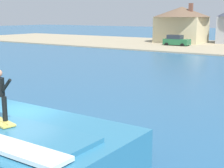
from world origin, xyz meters
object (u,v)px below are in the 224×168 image
surfer (0,92)px  house_with_chimney (181,22)px  wave_crest (13,143)px  car_near_shore (176,41)px

surfer → house_with_chimney: size_ratio=0.17×
wave_crest → surfer: size_ratio=4.80×
wave_crest → car_near_shore: car_near_shore is taller
wave_crest → house_with_chimney: size_ratio=0.80×
house_with_chimney → surfer: bearing=-72.8°
wave_crest → house_with_chimney: 52.57m
wave_crest → surfer: bearing=-137.0°
surfer → car_near_shore: size_ratio=0.40×
wave_crest → surfer: 1.79m
wave_crest → house_with_chimney: bearing=107.5°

